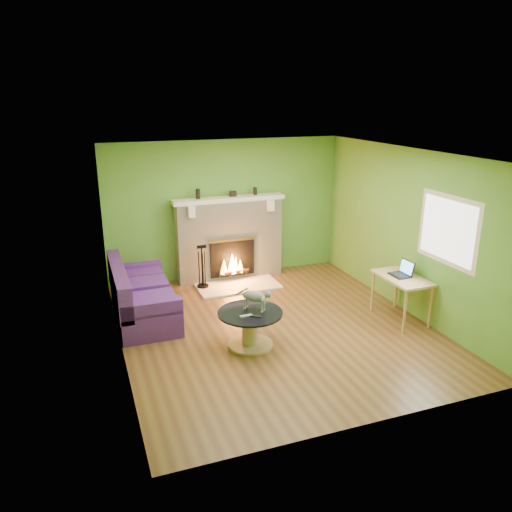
{
  "coord_description": "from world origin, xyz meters",
  "views": [
    {
      "loc": [
        -2.63,
        -6.34,
        3.37
      ],
      "look_at": [
        -0.17,
        0.4,
        1.04
      ],
      "focal_mm": 35.0,
      "sensor_mm": 36.0,
      "label": 1
    }
  ],
  "objects": [
    {
      "name": "wall_back",
      "position": [
        0.0,
        2.5,
        1.3
      ],
      "size": [
        5.0,
        0.0,
        5.0
      ],
      "primitive_type": "plane",
      "rotation": [
        1.57,
        0.0,
        0.0
      ],
      "color": "#53832B",
      "rests_on": "floor"
    },
    {
      "name": "window_frame",
      "position": [
        2.24,
        -0.9,
        1.55
      ],
      "size": [
        0.0,
        1.2,
        1.2
      ],
      "primitive_type": "plane",
      "rotation": [
        1.57,
        0.0,
        -1.57
      ],
      "color": "silver",
      "rests_on": "wall_right"
    },
    {
      "name": "remote_silver",
      "position": [
        -0.64,
        -0.52,
        0.52
      ],
      "size": [
        0.17,
        0.05,
        0.02
      ],
      "primitive_type": "cube",
      "rotation": [
        0.0,
        0.0,
        0.06
      ],
      "color": "#959597",
      "rests_on": "coffee_table"
    },
    {
      "name": "sofa",
      "position": [
        -1.86,
        1.1,
        0.34
      ],
      "size": [
        0.89,
        1.93,
        0.87
      ],
      "color": "#3F185D",
      "rests_on": "floor"
    },
    {
      "name": "wall_front",
      "position": [
        0.0,
        -2.5,
        1.3
      ],
      "size": [
        5.0,
        0.0,
        5.0
      ],
      "primitive_type": "plane",
      "rotation": [
        -1.57,
        0.0,
        0.0
      ],
      "color": "#53832B",
      "rests_on": "floor"
    },
    {
      "name": "wall_left",
      "position": [
        -2.25,
        0.0,
        1.3
      ],
      "size": [
        0.0,
        5.0,
        5.0
      ],
      "primitive_type": "plane",
      "rotation": [
        1.57,
        0.0,
        1.57
      ],
      "color": "#53832B",
      "rests_on": "floor"
    },
    {
      "name": "ceiling",
      "position": [
        0.0,
        0.0,
        2.6
      ],
      "size": [
        5.0,
        5.0,
        0.0
      ],
      "primitive_type": "plane",
      "rotation": [
        3.14,
        0.0,
        0.0
      ],
      "color": "white",
      "rests_on": "wall_back"
    },
    {
      "name": "mantel_vase_left",
      "position": [
        -0.57,
        2.33,
        1.67
      ],
      "size": [
        0.08,
        0.08,
        0.18
      ],
      "primitive_type": "cylinder",
      "color": "black",
      "rests_on": "mantel"
    },
    {
      "name": "fire_tools",
      "position": [
        -0.63,
        1.95,
        0.43
      ],
      "size": [
        0.21,
        0.21,
        0.79
      ],
      "primitive_type": null,
      "color": "black",
      "rests_on": "hearth"
    },
    {
      "name": "laptop",
      "position": [
        1.93,
        -0.33,
        0.82
      ],
      "size": [
        0.28,
        0.32,
        0.24
      ],
      "primitive_type": null,
      "rotation": [
        0.0,
        0.0,
        0.03
      ],
      "color": "black",
      "rests_on": "desk"
    },
    {
      "name": "fireplace",
      "position": [
        0.0,
        2.32,
        0.77
      ],
      "size": [
        2.1,
        0.46,
        1.58
      ],
      "color": "beige",
      "rests_on": "floor"
    },
    {
      "name": "desk",
      "position": [
        1.95,
        -0.38,
        0.62
      ],
      "size": [
        0.55,
        0.95,
        0.7
      ],
      "color": "tan",
      "rests_on": "floor"
    },
    {
      "name": "window_pane",
      "position": [
        2.23,
        -0.9,
        1.55
      ],
      "size": [
        0.0,
        1.06,
        1.06
      ],
      "primitive_type": "plane",
      "rotation": [
        1.57,
        0.0,
        -1.57
      ],
      "color": "white",
      "rests_on": "wall_right"
    },
    {
      "name": "remote_black",
      "position": [
        -0.52,
        -0.58,
        0.52
      ],
      "size": [
        0.16,
        0.13,
        0.02
      ],
      "primitive_type": "cube",
      "rotation": [
        0.0,
        0.0,
        -0.61
      ],
      "color": "black",
      "rests_on": "coffee_table"
    },
    {
      "name": "mantel_box",
      "position": [
        0.09,
        2.33,
        1.63
      ],
      "size": [
        0.12,
        0.08,
        0.1
      ],
      "primitive_type": "cube",
      "color": "black",
      "rests_on": "mantel"
    },
    {
      "name": "floor",
      "position": [
        0.0,
        0.0,
        0.0
      ],
      "size": [
        5.0,
        5.0,
        0.0
      ],
      "primitive_type": "plane",
      "color": "#5A3419",
      "rests_on": "ground"
    },
    {
      "name": "cat",
      "position": [
        -0.46,
        -0.35,
        0.68
      ],
      "size": [
        0.51,
        0.52,
        0.33
      ],
      "primitive_type": null,
      "rotation": [
        0.0,
        0.0,
        0.76
      ],
      "color": "slate",
      "rests_on": "coffee_table"
    },
    {
      "name": "mantel",
      "position": [
        0.0,
        2.3,
        1.54
      ],
      "size": [
        2.1,
        0.28,
        0.08
      ],
      "primitive_type": "cube",
      "color": "silver",
      "rests_on": "fireplace"
    },
    {
      "name": "wall_right",
      "position": [
        2.25,
        0.0,
        1.3
      ],
      "size": [
        0.0,
        5.0,
        5.0
      ],
      "primitive_type": "plane",
      "rotation": [
        1.57,
        0.0,
        -1.57
      ],
      "color": "#53832B",
      "rests_on": "floor"
    },
    {
      "name": "mantel_vase_right",
      "position": [
        0.52,
        2.33,
        1.65
      ],
      "size": [
        0.07,
        0.07,
        0.14
      ],
      "primitive_type": "cylinder",
      "color": "black",
      "rests_on": "mantel"
    },
    {
      "name": "coffee_table",
      "position": [
        -0.54,
        -0.4,
        0.3
      ],
      "size": [
        0.91,
        0.91,
        0.51
      ],
      "color": "tan",
      "rests_on": "floor"
    },
    {
      "name": "hearth",
      "position": [
        0.0,
        1.8,
        0.01
      ],
      "size": [
        1.5,
        0.75,
        0.03
      ],
      "primitive_type": "cube",
      "color": "beige",
      "rests_on": "floor"
    }
  ]
}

